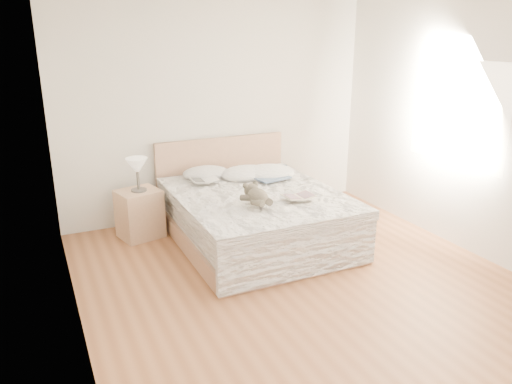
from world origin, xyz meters
TOP-DOWN VIEW (x-y plane):
  - floor at (0.00, 0.00)m, footprint 4.00×4.50m
  - wall_back at (0.00, 2.25)m, footprint 4.00×0.02m
  - wall_left at (-2.00, 0.00)m, footprint 0.02×4.50m
  - wall_right at (2.00, 0.00)m, footprint 0.02×4.50m
  - window at (1.99, 0.30)m, footprint 0.02×1.30m
  - bed at (0.00, 1.19)m, footprint 1.72×2.14m
  - nightstand at (-1.15, 1.83)m, footprint 0.53×0.49m
  - table_lamp at (-1.14, 1.81)m, footprint 0.32×0.32m
  - pillow_left at (-0.30, 1.92)m, footprint 0.63×0.49m
  - pillow_middle at (0.13, 1.70)m, footprint 0.63×0.44m
  - pillow_right at (0.39, 1.62)m, footprint 0.74×0.60m
  - blouse at (0.32, 1.59)m, footprint 0.74×0.77m
  - photo_book at (-0.41, 1.66)m, footprint 0.33×0.23m
  - childrens_book at (0.28, 0.68)m, footprint 0.34×0.23m
  - teddy_bear at (-0.21, 0.64)m, footprint 0.28×0.37m

SIDE VIEW (x-z plane):
  - floor at x=0.00m, z-range 0.00..0.00m
  - nightstand at x=-1.15m, z-range 0.00..0.56m
  - bed at x=0.00m, z-range -0.19..0.81m
  - blouse at x=0.32m, z-range 0.62..0.64m
  - photo_book at x=-0.41m, z-range 0.62..0.64m
  - childrens_book at x=0.28m, z-range 0.62..0.64m
  - pillow_left at x=-0.30m, z-range 0.55..0.73m
  - pillow_middle at x=0.13m, z-range 0.55..0.73m
  - pillow_right at x=0.39m, z-range 0.54..0.74m
  - teddy_bear at x=-0.21m, z-range 0.56..0.74m
  - table_lamp at x=-1.14m, z-range 0.64..1.02m
  - wall_back at x=0.00m, z-range 0.00..2.70m
  - wall_left at x=-2.00m, z-range 0.00..2.70m
  - wall_right at x=2.00m, z-range 0.00..2.70m
  - window at x=1.99m, z-range 0.90..2.00m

